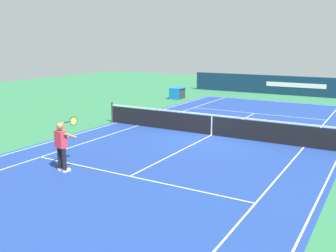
{
  "coord_description": "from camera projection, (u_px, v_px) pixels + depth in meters",
  "views": [
    {
      "loc": [
        15.6,
        6.81,
        4.15
      ],
      "look_at": [
        2.85,
        -0.66,
        0.9
      ],
      "focal_mm": 40.23,
      "sensor_mm": 36.0,
      "label": 1
    }
  ],
  "objects": [
    {
      "name": "ground_plane",
      "position": [
        211.0,
        135.0,
        17.4
      ],
      "size": [
        60.0,
        60.0,
        0.0
      ],
      "primitive_type": "plane",
      "color": "#2D7247"
    },
    {
      "name": "court_slab",
      "position": [
        211.0,
        135.0,
        17.4
      ],
      "size": [
        24.2,
        11.4,
        0.0
      ],
      "primitive_type": "cube",
      "color": "navy",
      "rests_on": "ground_plane"
    },
    {
      "name": "court_line_markings",
      "position": [
        211.0,
        135.0,
        17.4
      ],
      "size": [
        23.85,
        11.05,
        0.01
      ],
      "color": "white",
      "rests_on": "ground_plane"
    },
    {
      "name": "tennis_net",
      "position": [
        212.0,
        125.0,
        17.29
      ],
      "size": [
        0.1,
        11.7,
        1.08
      ],
      "color": "#2D2D33",
      "rests_on": "ground_plane"
    },
    {
      "name": "stadium_barrier",
      "position": [
        291.0,
        86.0,
        30.63
      ],
      "size": [
        0.26,
        17.0,
        1.55
      ],
      "color": "#112D4C",
      "rests_on": "ground_plane"
    },
    {
      "name": "tennis_player_near",
      "position": [
        62.0,
        144.0,
        12.32
      ],
      "size": [
        1.13,
        0.77,
        1.7
      ],
      "color": "black",
      "rests_on": "ground_plane"
    },
    {
      "name": "tennis_ball",
      "position": [
        154.0,
        125.0,
        19.31
      ],
      "size": [
        0.07,
        0.07,
        0.07
      ],
      "primitive_type": "sphere",
      "color": "#CCE01E",
      "rests_on": "ground_plane"
    },
    {
      "name": "equipment_cart_tarped",
      "position": [
        178.0,
        93.0,
        28.75
      ],
      "size": [
        1.25,
        0.84,
        0.85
      ],
      "color": "#2D2D33",
      "rests_on": "ground_plane"
    }
  ]
}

